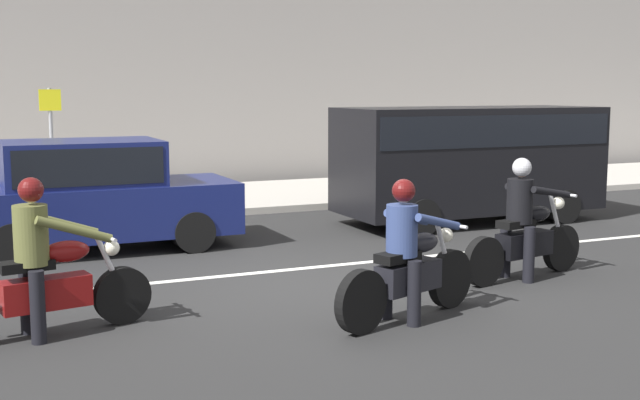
# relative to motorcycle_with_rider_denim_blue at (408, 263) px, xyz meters

# --- Properties ---
(ground_plane) EXTENTS (80.00, 80.00, 0.00)m
(ground_plane) POSITION_rel_motorcycle_with_rider_denim_blue_xyz_m (-0.38, 1.90, -0.64)
(ground_plane) COLOR #242424
(sidewalk_slab) EXTENTS (40.00, 4.40, 0.14)m
(sidewalk_slab) POSITION_rel_motorcycle_with_rider_denim_blue_xyz_m (-0.38, 9.90, -0.57)
(sidewalk_slab) COLOR #A8A399
(sidewalk_slab) RESTS_ON ground_plane
(lane_marking_stripe) EXTENTS (18.00, 0.14, 0.01)m
(lane_marking_stripe) POSITION_rel_motorcycle_with_rider_denim_blue_xyz_m (-0.96, 2.80, -0.63)
(lane_marking_stripe) COLOR silver
(lane_marking_stripe) RESTS_ON ground_plane
(motorcycle_with_rider_denim_blue) EXTENTS (2.08, 0.95, 1.56)m
(motorcycle_with_rider_denim_blue) POSITION_rel_motorcycle_with_rider_denim_blue_xyz_m (0.00, 0.00, 0.00)
(motorcycle_with_rider_denim_blue) COLOR black
(motorcycle_with_rider_denim_blue) RESTS_ON ground_plane
(motorcycle_with_rider_black_leather) EXTENTS (2.16, 0.78, 1.61)m
(motorcycle_with_rider_black_leather) POSITION_rel_motorcycle_with_rider_denim_blue_xyz_m (2.39, 1.07, 0.02)
(motorcycle_with_rider_black_leather) COLOR black
(motorcycle_with_rider_black_leather) RESTS_ON ground_plane
(motorcycle_with_rider_olive) EXTENTS (2.20, 0.77, 1.64)m
(motorcycle_with_rider_olive) POSITION_rel_motorcycle_with_rider_denim_blue_xyz_m (-3.67, 0.98, 0.03)
(motorcycle_with_rider_olive) COLOR black
(motorcycle_with_rider_olive) RESTS_ON ground_plane
(parked_sedan_navy) EXTENTS (4.22, 1.82, 1.72)m
(parked_sedan_navy) POSITION_rel_motorcycle_with_rider_denim_blue_xyz_m (-2.54, 5.33, 0.24)
(parked_sedan_navy) COLOR #11194C
(parked_sedan_navy) RESTS_ON ground_plane
(parked_van_black) EXTENTS (4.97, 1.96, 2.16)m
(parked_van_black) POSITION_rel_motorcycle_with_rider_denim_blue_xyz_m (4.36, 5.24, 0.62)
(parked_van_black) COLOR black
(parked_van_black) RESTS_ON ground_plane
(street_sign_post) EXTENTS (0.44, 0.08, 2.38)m
(street_sign_post) POSITION_rel_motorcycle_with_rider_denim_blue_xyz_m (-2.62, 10.27, 0.95)
(street_sign_post) COLOR gray
(street_sign_post) RESTS_ON sidewalk_slab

